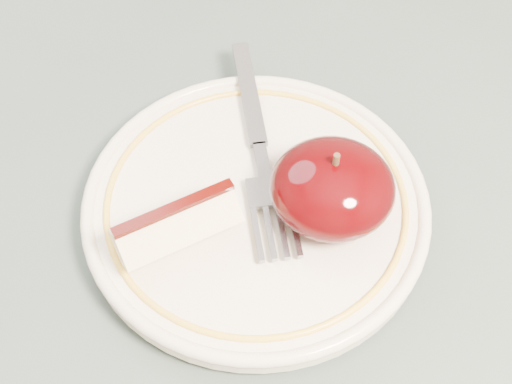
# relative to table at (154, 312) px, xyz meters

# --- Properties ---
(table) EXTENTS (0.90, 0.90, 0.75)m
(table) POSITION_rel_table_xyz_m (0.00, 0.00, 0.00)
(table) COLOR brown
(table) RESTS_ON ground
(plate) EXTENTS (0.23, 0.23, 0.02)m
(plate) POSITION_rel_table_xyz_m (0.07, 0.03, 0.10)
(plate) COLOR beige
(plate) RESTS_ON table
(apple_half) EXTENTS (0.08, 0.07, 0.06)m
(apple_half) POSITION_rel_table_xyz_m (0.12, 0.03, 0.13)
(apple_half) COLOR black
(apple_half) RESTS_ON plate
(apple_wedge) EXTENTS (0.08, 0.07, 0.04)m
(apple_wedge) POSITION_rel_table_xyz_m (0.03, -0.00, 0.12)
(apple_wedge) COLOR beige
(apple_wedge) RESTS_ON plate
(fork) EXTENTS (0.06, 0.19, 0.00)m
(fork) POSITION_rel_table_xyz_m (0.07, 0.07, 0.11)
(fork) COLOR gray
(fork) RESTS_ON plate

